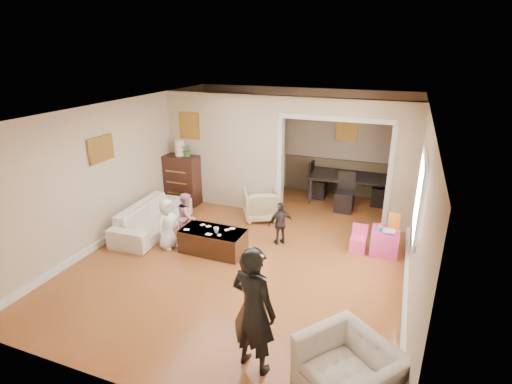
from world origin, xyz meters
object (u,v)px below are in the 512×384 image
at_px(armchair_front, 348,371).
at_px(dining_table, 349,188).
at_px(adult_person, 253,310).
at_px(child_toddler, 281,223).
at_px(dresser, 182,180).
at_px(table_lamp, 180,148).
at_px(child_kneel_b, 187,216).
at_px(coffee_cup, 216,230).
at_px(sofa, 153,218).
at_px(play_table, 384,242).
at_px(coffee_table, 213,241).
at_px(armchair_back, 261,204).
at_px(cyan_cup, 380,228).
at_px(child_kneel_a, 167,224).

height_order(armchair_front, dining_table, dining_table).
height_order(adult_person, child_toddler, adult_person).
xyz_separation_m(dresser, table_lamp, (0.00, 0.00, 0.77)).
bearing_deg(table_lamp, dining_table, 22.26).
xyz_separation_m(table_lamp, child_toddler, (2.82, -1.16, -0.93)).
distance_m(table_lamp, adult_person, 5.48).
distance_m(dining_table, child_kneel_b, 4.08).
xyz_separation_m(coffee_cup, child_kneel_b, (-0.80, 0.35, -0.00)).
bearing_deg(armchair_front, table_lamp, 174.37).
bearing_deg(sofa, coffee_cup, -106.77).
bearing_deg(play_table, child_toddler, -170.42).
bearing_deg(sofa, dining_table, -51.54).
distance_m(dresser, coffee_table, 2.63).
bearing_deg(table_lamp, sofa, -81.42).
bearing_deg(child_kneel_b, armchair_back, -54.18).
relative_size(armchair_front, table_lamp, 2.72).
bearing_deg(child_kneel_b, adult_person, -156.70).
height_order(coffee_cup, dining_table, dining_table).
bearing_deg(dresser, dining_table, 22.26).
height_order(armchair_back, table_lamp, table_lamp).
relative_size(dresser, child_kneel_b, 1.24).
xyz_separation_m(sofa, coffee_table, (1.53, -0.34, -0.07)).
relative_size(sofa, table_lamp, 5.53).
distance_m(sofa, adult_person, 4.20).
bearing_deg(coffee_cup, child_kneel_b, 156.37).
xyz_separation_m(cyan_cup, child_toddler, (-1.78, -0.27, -0.08)).
distance_m(sofa, child_kneel_a, 0.86).
height_order(dresser, child_kneel_a, dresser).
bearing_deg(dining_table, sofa, -141.90).
distance_m(dresser, child_kneel_b, 1.94).
distance_m(play_table, child_kneel_a, 3.98).
height_order(coffee_table, child_kneel_b, child_kneel_b).
xyz_separation_m(armchair_back, child_kneel_a, (-1.14, -1.87, 0.15)).
height_order(sofa, child_kneel_a, child_kneel_a).
xyz_separation_m(dresser, play_table, (4.70, -0.84, -0.35)).
height_order(table_lamp, coffee_table, table_lamp).
bearing_deg(child_kneel_b, dining_table, -59.24).
relative_size(dining_table, adult_person, 1.21).
relative_size(armchair_front, dresser, 0.83).
height_order(dining_table, adult_person, adult_person).
distance_m(coffee_table, child_toddler, 1.31).
relative_size(child_kneel_a, child_kneel_b, 1.02).
xyz_separation_m(play_table, child_kneel_b, (-3.63, -0.77, 0.24)).
bearing_deg(play_table, table_lamp, 169.82).
distance_m(armchair_back, play_table, 2.72).
height_order(coffee_table, child_kneel_a, child_kneel_a).
bearing_deg(armchair_front, child_kneel_b, -179.71).
xyz_separation_m(child_kneel_b, child_toddler, (1.75, 0.45, -0.06)).
distance_m(sofa, armchair_front, 5.07).
bearing_deg(adult_person, child_kneel_b, -32.84).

